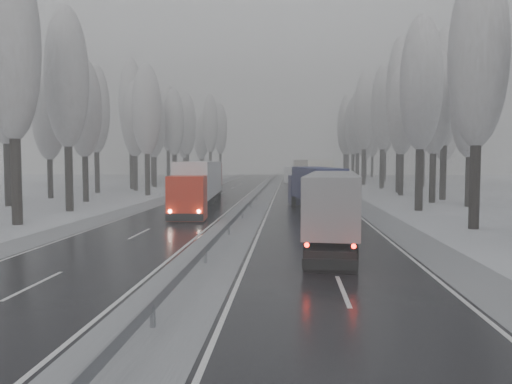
# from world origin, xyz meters

# --- Properties ---
(ground) EXTENTS (260.00, 260.00, 0.00)m
(ground) POSITION_xyz_m (0.00, 0.00, 0.00)
(ground) COLOR white
(ground) RESTS_ON ground
(carriageway_right) EXTENTS (7.50, 200.00, 0.03)m
(carriageway_right) POSITION_xyz_m (5.25, 30.00, 0.01)
(carriageway_right) COLOR black
(carriageway_right) RESTS_ON ground
(carriageway_left) EXTENTS (7.50, 200.00, 0.03)m
(carriageway_left) POSITION_xyz_m (-5.25, 30.00, 0.01)
(carriageway_left) COLOR black
(carriageway_left) RESTS_ON ground
(median_slush) EXTENTS (3.00, 200.00, 0.04)m
(median_slush) POSITION_xyz_m (0.00, 30.00, 0.02)
(median_slush) COLOR #919498
(median_slush) RESTS_ON ground
(shoulder_right) EXTENTS (2.40, 200.00, 0.04)m
(shoulder_right) POSITION_xyz_m (10.20, 30.00, 0.02)
(shoulder_right) COLOR #919498
(shoulder_right) RESTS_ON ground
(shoulder_left) EXTENTS (2.40, 200.00, 0.04)m
(shoulder_left) POSITION_xyz_m (-10.20, 30.00, 0.02)
(shoulder_left) COLOR #919498
(shoulder_left) RESTS_ON ground
(median_guardrail) EXTENTS (0.12, 200.00, 0.76)m
(median_guardrail) POSITION_xyz_m (0.00, 29.99, 0.60)
(median_guardrail) COLOR slate
(median_guardrail) RESTS_ON ground
(tree_16) EXTENTS (3.60, 3.60, 16.53)m
(tree_16) POSITION_xyz_m (15.04, 15.67, 10.67)
(tree_16) COLOR black
(tree_16) RESTS_ON ground
(tree_18) EXTENTS (3.60, 3.60, 16.58)m
(tree_18) POSITION_xyz_m (14.51, 27.03, 10.70)
(tree_18) COLOR black
(tree_18) RESTS_ON ground
(tree_19) EXTENTS (3.60, 3.60, 14.57)m
(tree_19) POSITION_xyz_m (20.02, 31.03, 9.42)
(tree_19) COLOR black
(tree_19) RESTS_ON ground
(tree_20) EXTENTS (3.60, 3.60, 15.71)m
(tree_20) POSITION_xyz_m (17.90, 35.17, 10.14)
(tree_20) COLOR black
(tree_20) RESTS_ON ground
(tree_21) EXTENTS (3.60, 3.60, 18.62)m
(tree_21) POSITION_xyz_m (20.12, 39.17, 12.00)
(tree_21) COLOR black
(tree_21) RESTS_ON ground
(tree_22) EXTENTS (3.60, 3.60, 15.86)m
(tree_22) POSITION_xyz_m (17.02, 45.60, 10.24)
(tree_22) COLOR black
(tree_22) RESTS_ON ground
(tree_23) EXTENTS (3.60, 3.60, 13.55)m
(tree_23) POSITION_xyz_m (23.31, 49.60, 8.77)
(tree_23) COLOR black
(tree_23) RESTS_ON ground
(tree_24) EXTENTS (3.60, 3.60, 20.49)m
(tree_24) POSITION_xyz_m (17.90, 51.02, 13.19)
(tree_24) COLOR black
(tree_24) RESTS_ON ground
(tree_25) EXTENTS (3.60, 3.60, 19.44)m
(tree_25) POSITION_xyz_m (24.81, 55.02, 12.52)
(tree_25) COLOR black
(tree_25) RESTS_ON ground
(tree_26) EXTENTS (3.60, 3.60, 18.78)m
(tree_26) POSITION_xyz_m (17.56, 61.27, 12.10)
(tree_26) COLOR black
(tree_26) RESTS_ON ground
(tree_27) EXTENTS (3.60, 3.60, 17.62)m
(tree_27) POSITION_xyz_m (24.72, 65.27, 11.36)
(tree_27) COLOR black
(tree_27) RESTS_ON ground
(tree_28) EXTENTS (3.60, 3.60, 19.62)m
(tree_28) POSITION_xyz_m (16.34, 71.95, 12.64)
(tree_28) COLOR black
(tree_28) RESTS_ON ground
(tree_29) EXTENTS (3.60, 3.60, 18.11)m
(tree_29) POSITION_xyz_m (23.71, 75.95, 11.67)
(tree_29) COLOR black
(tree_29) RESTS_ON ground
(tree_30) EXTENTS (3.60, 3.60, 17.86)m
(tree_30) POSITION_xyz_m (16.56, 81.70, 11.52)
(tree_30) COLOR black
(tree_30) RESTS_ON ground
(tree_31) EXTENTS (3.60, 3.60, 18.58)m
(tree_31) POSITION_xyz_m (22.48, 85.70, 11.97)
(tree_31) COLOR black
(tree_31) RESTS_ON ground
(tree_32) EXTENTS (3.60, 3.60, 17.33)m
(tree_32) POSITION_xyz_m (16.63, 89.21, 11.18)
(tree_32) COLOR black
(tree_32) RESTS_ON ground
(tree_33) EXTENTS (3.60, 3.60, 14.33)m
(tree_33) POSITION_xyz_m (19.77, 93.21, 9.26)
(tree_33) COLOR black
(tree_33) RESTS_ON ground
(tree_34) EXTENTS (3.60, 3.60, 17.63)m
(tree_34) POSITION_xyz_m (15.73, 96.32, 11.37)
(tree_34) COLOR black
(tree_34) RESTS_ON ground
(tree_35) EXTENTS (3.60, 3.60, 18.25)m
(tree_35) POSITION_xyz_m (24.94, 100.32, 11.77)
(tree_35) COLOR black
(tree_35) RESTS_ON ground
(tree_36) EXTENTS (3.60, 3.60, 20.23)m
(tree_36) POSITION_xyz_m (17.04, 106.16, 13.02)
(tree_36) COLOR black
(tree_36) RESTS_ON ground
(tree_37) EXTENTS (3.60, 3.60, 16.37)m
(tree_37) POSITION_xyz_m (24.02, 110.16, 10.56)
(tree_37) COLOR black
(tree_37) RESTS_ON ground
(tree_38) EXTENTS (3.60, 3.60, 17.97)m
(tree_38) POSITION_xyz_m (18.73, 116.73, 11.59)
(tree_38) COLOR black
(tree_38) RESTS_ON ground
(tree_39) EXTENTS (3.60, 3.60, 16.19)m
(tree_39) POSITION_xyz_m (21.55, 120.73, 10.45)
(tree_39) COLOR black
(tree_39) RESTS_ON ground
(tree_56) EXTENTS (3.60, 3.60, 18.12)m
(tree_56) POSITION_xyz_m (-14.71, 15.70, 11.68)
(tree_56) COLOR black
(tree_56) RESTS_ON ground
(tree_58) EXTENTS (3.60, 3.60, 17.21)m
(tree_58) POSITION_xyz_m (-15.13, 24.57, 11.10)
(tree_58) COLOR black
(tree_58) RESTS_ON ground
(tree_59) EXTENTS (3.60, 3.60, 18.41)m
(tree_59) POSITION_xyz_m (-22.80, 28.57, 11.87)
(tree_59) COLOR black
(tree_59) RESTS_ON ground
(tree_60) EXTENTS (3.60, 3.60, 14.84)m
(tree_60) POSITION_xyz_m (-17.75, 34.20, 9.59)
(tree_60) COLOR black
(tree_60) RESTS_ON ground
(tree_61) EXTENTS (3.60, 3.60, 13.95)m
(tree_61) POSITION_xyz_m (-23.52, 38.20, 9.02)
(tree_61) COLOR black
(tree_61) RESTS_ON ground
(tree_62) EXTENTS (3.60, 3.60, 16.04)m
(tree_62) POSITION_xyz_m (-13.94, 43.73, 10.36)
(tree_62) COLOR black
(tree_62) RESTS_ON ground
(tree_63) EXTENTS (3.60, 3.60, 16.88)m
(tree_63) POSITION_xyz_m (-21.85, 47.73, 10.89)
(tree_63) COLOR black
(tree_63) RESTS_ON ground
(tree_64) EXTENTS (3.60, 3.60, 15.42)m
(tree_64) POSITION_xyz_m (-18.26, 52.71, 9.96)
(tree_64) COLOR black
(tree_64) RESTS_ON ground
(tree_65) EXTENTS (3.60, 3.60, 19.48)m
(tree_65) POSITION_xyz_m (-20.05, 56.71, 12.55)
(tree_65) COLOR black
(tree_65) RESTS_ON ground
(tree_66) EXTENTS (3.60, 3.60, 15.23)m
(tree_66) POSITION_xyz_m (-18.16, 62.35, 9.84)
(tree_66) COLOR black
(tree_66) RESTS_ON ground
(tree_67) EXTENTS (3.60, 3.60, 17.09)m
(tree_67) POSITION_xyz_m (-19.54, 66.35, 11.03)
(tree_67) COLOR black
(tree_67) RESTS_ON ground
(tree_68) EXTENTS (3.60, 3.60, 16.65)m
(tree_68) POSITION_xyz_m (-16.58, 69.11, 10.75)
(tree_68) COLOR black
(tree_68) RESTS_ON ground
(tree_69) EXTENTS (3.60, 3.60, 19.35)m
(tree_69) POSITION_xyz_m (-21.42, 73.11, 12.46)
(tree_69) COLOR black
(tree_69) RESTS_ON ground
(tree_70) EXTENTS (3.60, 3.60, 17.09)m
(tree_70) POSITION_xyz_m (-16.33, 79.19, 11.03)
(tree_70) COLOR black
(tree_70) RESTS_ON ground
(tree_71) EXTENTS (3.60, 3.60, 19.61)m
(tree_71) POSITION_xyz_m (-21.09, 83.19, 12.63)
(tree_71) COLOR black
(tree_71) RESTS_ON ground
(tree_72) EXTENTS (3.60, 3.60, 15.11)m
(tree_72) POSITION_xyz_m (-18.93, 88.54, 9.76)
(tree_72) COLOR black
(tree_72) RESTS_ON ground
(tree_73) EXTENTS (3.60, 3.60, 17.22)m
(tree_73) POSITION_xyz_m (-21.82, 92.54, 11.11)
(tree_73) COLOR black
(tree_73) RESTS_ON ground
(tree_74) EXTENTS (3.60, 3.60, 19.68)m
(tree_74) POSITION_xyz_m (-15.07, 99.33, 12.67)
(tree_74) COLOR black
(tree_74) RESTS_ON ground
(tree_75) EXTENTS (3.60, 3.60, 18.60)m
(tree_75) POSITION_xyz_m (-24.20, 103.33, 11.99)
(tree_75) COLOR black
(tree_75) RESTS_ON ground
(tree_76) EXTENTS (3.60, 3.60, 18.55)m
(tree_76) POSITION_xyz_m (-14.05, 108.72, 11.95)
(tree_76) COLOR black
(tree_76) RESTS_ON ground
(tree_77) EXTENTS (3.60, 3.60, 14.32)m
(tree_77) POSITION_xyz_m (-19.66, 112.72, 9.26)
(tree_77) COLOR black
(tree_77) RESTS_ON ground
(tree_78) EXTENTS (3.60, 3.60, 19.55)m
(tree_78) POSITION_xyz_m (-17.56, 115.31, 12.59)
(tree_78) COLOR black
(tree_78) RESTS_ON ground
(tree_79) EXTENTS (3.60, 3.60, 17.07)m
(tree_79) POSITION_xyz_m (-20.33, 119.31, 11.01)
(tree_79) COLOR black
(tree_79) RESTS_ON ground
(truck_grey_tarp) EXTENTS (3.59, 14.39, 3.66)m
(truck_grey_tarp) POSITION_xyz_m (5.71, 9.51, 2.14)
(truck_grey_tarp) COLOR #505056
(truck_grey_tarp) RESTS_ON ground
(truck_blue_box) EXTENTS (4.08, 14.67, 3.73)m
(truck_blue_box) POSITION_xyz_m (5.44, 24.24, 2.18)
(truck_blue_box) COLOR #1C1C47
(truck_blue_box) RESTS_ON ground
(truck_cream_box) EXTENTS (4.36, 17.01, 4.33)m
(truck_cream_box) POSITION_xyz_m (5.88, 43.50, 2.52)
(truck_cream_box) COLOR #BCB9A6
(truck_cream_box) RESTS_ON ground
(box_truck_distant) EXTENTS (2.70, 8.31, 3.08)m
(box_truck_distant) POSITION_xyz_m (3.64, 78.04, 1.57)
(box_truck_distant) COLOR silver
(box_truck_distant) RESTS_ON ground
(truck_red_white) EXTENTS (3.55, 16.44, 4.19)m
(truck_red_white) POSITION_xyz_m (-4.07, 24.68, 2.44)
(truck_red_white) COLOR red
(truck_red_white) RESTS_ON ground
(truck_red_red) EXTENTS (2.55, 15.04, 3.85)m
(truck_red_red) POSITION_xyz_m (-5.94, 37.23, 2.24)
(truck_red_red) COLOR red
(truck_red_red) RESTS_ON ground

